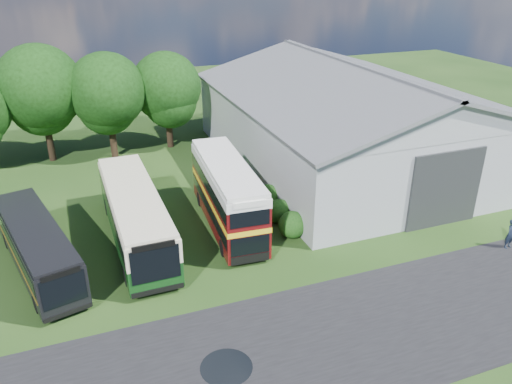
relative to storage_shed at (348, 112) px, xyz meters
name	(u,v)px	position (x,y,z in m)	size (l,w,h in m)	color
ground	(237,316)	(-15.00, -15.98, -4.17)	(120.00, 120.00, 0.00)	black
asphalt_road	(323,341)	(-12.00, -18.98, -4.17)	(60.00, 8.00, 0.02)	black
puddle	(226,368)	(-16.50, -18.98, -4.17)	(2.20, 2.20, 0.01)	black
storage_shed	(348,112)	(0.00, 0.00, 0.00)	(18.80, 24.80, 8.15)	gray
tree_mid	(40,87)	(-23.00, 8.82, 2.02)	(6.80, 6.80, 9.60)	black
tree_right_a	(107,91)	(-18.00, 7.82, 1.52)	(6.26, 6.26, 8.83)	black
tree_right_b	(166,87)	(-13.00, 8.62, 1.27)	(5.98, 5.98, 8.45)	black
shrub_front	(292,236)	(-9.40, -9.98, -4.17)	(1.70, 1.70, 1.70)	#194714
shrub_mid	(279,221)	(-9.40, -7.98, -4.17)	(1.60, 1.60, 1.60)	#194714
shrub_back	(268,208)	(-9.40, -5.98, -4.17)	(1.80, 1.80, 1.80)	#194714
bus_green_single	(135,215)	(-18.35, -7.32, -2.39)	(3.01, 12.11, 3.33)	black
bus_maroon_double	(227,195)	(-12.68, -7.37, -2.03)	(3.15, 10.08, 4.27)	black
bus_dark_single	(37,247)	(-23.72, -8.56, -2.67)	(4.77, 10.44, 2.81)	black
visitor_a	(511,234)	(1.89, -15.77, -3.26)	(0.66, 0.43, 1.81)	#151F2F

